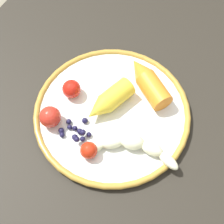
{
  "coord_description": "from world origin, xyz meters",
  "views": [
    {
      "loc": [
        0.28,
        0.13,
        1.33
      ],
      "look_at": [
        0.01,
        -0.02,
        0.75
      ],
      "focal_mm": 52.71,
      "sensor_mm": 36.0,
      "label": 1
    }
  ],
  "objects_px": {
    "tomato_mid": "(89,150)",
    "blueberry_pile": "(76,131)",
    "banana": "(132,147)",
    "tomato_far": "(50,117)",
    "carrot_yellow": "(109,101)",
    "tomato_near": "(72,89)",
    "carrot_orange": "(148,81)",
    "plate": "(112,113)",
    "dining_table": "(120,136)"
  },
  "relations": [
    {
      "from": "tomato_near",
      "to": "tomato_far",
      "type": "xyz_separation_m",
      "value": [
        0.07,
        -0.0,
        0.0
      ]
    },
    {
      "from": "plate",
      "to": "carrot_orange",
      "type": "distance_m",
      "value": 0.1
    },
    {
      "from": "tomato_near",
      "to": "blueberry_pile",
      "type": "bearing_deg",
      "value": 35.79
    },
    {
      "from": "plate",
      "to": "blueberry_pile",
      "type": "bearing_deg",
      "value": -29.02
    },
    {
      "from": "carrot_orange",
      "to": "tomato_mid",
      "type": "distance_m",
      "value": 0.19
    },
    {
      "from": "dining_table",
      "to": "carrot_yellow",
      "type": "xyz_separation_m",
      "value": [
        -0.0,
        -0.03,
        0.13
      ]
    },
    {
      "from": "carrot_orange",
      "to": "tomato_far",
      "type": "relative_size",
      "value": 2.94
    },
    {
      "from": "carrot_orange",
      "to": "banana",
      "type": "bearing_deg",
      "value": 13.11
    },
    {
      "from": "carrot_orange",
      "to": "tomato_near",
      "type": "distance_m",
      "value": 0.15
    },
    {
      "from": "plate",
      "to": "tomato_far",
      "type": "relative_size",
      "value": 7.49
    },
    {
      "from": "tomato_far",
      "to": "tomato_near",
      "type": "bearing_deg",
      "value": 178.12
    },
    {
      "from": "plate",
      "to": "carrot_orange",
      "type": "bearing_deg",
      "value": 156.79
    },
    {
      "from": "banana",
      "to": "tomato_near",
      "type": "relative_size",
      "value": 4.76
    },
    {
      "from": "tomato_mid",
      "to": "blueberry_pile",
      "type": "bearing_deg",
      "value": -120.07
    },
    {
      "from": "dining_table",
      "to": "tomato_mid",
      "type": "relative_size",
      "value": 31.39
    },
    {
      "from": "tomato_near",
      "to": "plate",
      "type": "bearing_deg",
      "value": 90.41
    },
    {
      "from": "carrot_yellow",
      "to": "tomato_mid",
      "type": "xyz_separation_m",
      "value": [
        0.11,
        0.02,
        -0.0
      ]
    },
    {
      "from": "banana",
      "to": "tomato_near",
      "type": "xyz_separation_m",
      "value": [
        -0.05,
        -0.16,
        0.01
      ]
    },
    {
      "from": "dining_table",
      "to": "tomato_far",
      "type": "distance_m",
      "value": 0.19
    },
    {
      "from": "blueberry_pile",
      "to": "dining_table",
      "type": "bearing_deg",
      "value": 143.85
    },
    {
      "from": "blueberry_pile",
      "to": "tomato_far",
      "type": "height_order",
      "value": "tomato_far"
    },
    {
      "from": "tomato_mid",
      "to": "carrot_orange",
      "type": "bearing_deg",
      "value": 169.76
    },
    {
      "from": "dining_table",
      "to": "carrot_orange",
      "type": "height_order",
      "value": "carrot_orange"
    },
    {
      "from": "carrot_yellow",
      "to": "tomato_far",
      "type": "height_order",
      "value": "tomato_far"
    },
    {
      "from": "dining_table",
      "to": "carrot_orange",
      "type": "bearing_deg",
      "value": 166.02
    },
    {
      "from": "blueberry_pile",
      "to": "tomato_near",
      "type": "xyz_separation_m",
      "value": [
        -0.07,
        -0.05,
        0.01
      ]
    },
    {
      "from": "dining_table",
      "to": "tomato_mid",
      "type": "height_order",
      "value": "tomato_mid"
    },
    {
      "from": "plate",
      "to": "tomato_near",
      "type": "height_order",
      "value": "tomato_near"
    },
    {
      "from": "dining_table",
      "to": "plate",
      "type": "bearing_deg",
      "value": -71.41
    },
    {
      "from": "carrot_yellow",
      "to": "tomato_near",
      "type": "height_order",
      "value": "carrot_yellow"
    },
    {
      "from": "banana",
      "to": "carrot_orange",
      "type": "height_order",
      "value": "carrot_orange"
    },
    {
      "from": "dining_table",
      "to": "blueberry_pile",
      "type": "relative_size",
      "value": 16.48
    },
    {
      "from": "banana",
      "to": "tomato_near",
      "type": "bearing_deg",
      "value": -107.97
    },
    {
      "from": "tomato_mid",
      "to": "tomato_far",
      "type": "relative_size",
      "value": 0.78
    },
    {
      "from": "plate",
      "to": "tomato_mid",
      "type": "distance_m",
      "value": 0.1
    },
    {
      "from": "blueberry_pile",
      "to": "tomato_far",
      "type": "xyz_separation_m",
      "value": [
        0.0,
        -0.05,
        0.01
      ]
    },
    {
      "from": "banana",
      "to": "carrot_yellow",
      "type": "relative_size",
      "value": 1.57
    },
    {
      "from": "dining_table",
      "to": "plate",
      "type": "relative_size",
      "value": 3.25
    },
    {
      "from": "dining_table",
      "to": "tomato_near",
      "type": "bearing_deg",
      "value": -86.67
    },
    {
      "from": "carrot_orange",
      "to": "tomato_near",
      "type": "bearing_deg",
      "value": -56.05
    },
    {
      "from": "carrot_yellow",
      "to": "carrot_orange",
      "type": "bearing_deg",
      "value": 147.53
    },
    {
      "from": "blueberry_pile",
      "to": "tomato_far",
      "type": "distance_m",
      "value": 0.06
    },
    {
      "from": "banana",
      "to": "tomato_far",
      "type": "height_order",
      "value": "tomato_far"
    },
    {
      "from": "blueberry_pile",
      "to": "tomato_mid",
      "type": "height_order",
      "value": "tomato_mid"
    },
    {
      "from": "dining_table",
      "to": "carrot_yellow",
      "type": "distance_m",
      "value": 0.13
    },
    {
      "from": "banana",
      "to": "tomato_near",
      "type": "height_order",
      "value": "tomato_near"
    },
    {
      "from": "carrot_yellow",
      "to": "blueberry_pile",
      "type": "bearing_deg",
      "value": -19.07
    },
    {
      "from": "tomato_mid",
      "to": "tomato_far",
      "type": "bearing_deg",
      "value": -103.22
    },
    {
      "from": "tomato_near",
      "to": "banana",
      "type": "bearing_deg",
      "value": 72.03
    },
    {
      "from": "blueberry_pile",
      "to": "tomato_near",
      "type": "bearing_deg",
      "value": -144.21
    }
  ]
}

